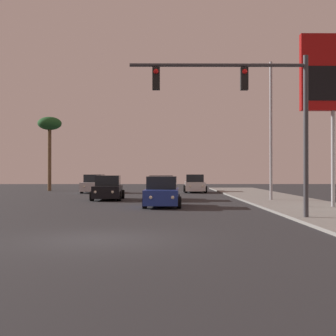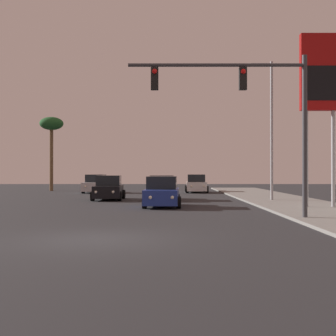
{
  "view_description": "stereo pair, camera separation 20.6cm",
  "coord_description": "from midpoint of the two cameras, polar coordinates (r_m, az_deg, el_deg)",
  "views": [
    {
      "loc": [
        1.88,
        -13.39,
        1.94
      ],
      "look_at": [
        2.06,
        9.57,
        2.12
      ],
      "focal_mm": 50.0,
      "sensor_mm": 36.0,
      "label": 1
    },
    {
      "loc": [
        2.09,
        -13.39,
        1.94
      ],
      "look_at": [
        2.06,
        9.57,
        2.12
      ],
      "focal_mm": 50.0,
      "sensor_mm": 36.0,
      "label": 2
    }
  ],
  "objects": [
    {
      "name": "car_silver",
      "position": [
        43.48,
        -8.62,
        -2.0
      ],
      "size": [
        2.04,
        4.34,
        1.68
      ],
      "rotation": [
        0.0,
        0.0,
        3.11
      ],
      "color": "#B7B7BC",
      "rests_on": "ground"
    },
    {
      "name": "car_blue",
      "position": [
        25.92,
        -0.46,
        -3.06
      ],
      "size": [
        2.04,
        4.34,
        1.68
      ],
      "rotation": [
        0.0,
        0.0,
        3.1
      ],
      "color": "navy",
      "rests_on": "ground"
    },
    {
      "name": "street_lamp",
      "position": [
        31.26,
        12.53,
        5.39
      ],
      "size": [
        1.74,
        0.24,
        9.0
      ],
      "color": "#99999E",
      "rests_on": "sidewalk_right"
    },
    {
      "name": "car_white",
      "position": [
        43.94,
        3.67,
        -1.99
      ],
      "size": [
        2.04,
        4.34,
        1.68
      ],
      "rotation": [
        0.0,
        0.0,
        3.11
      ],
      "color": "silver",
      "rests_on": "ground"
    },
    {
      "name": "traffic_light_mast",
      "position": [
        19.23,
        10.8,
        7.87
      ],
      "size": [
        7.18,
        0.36,
        6.5
      ],
      "color": "#38383D",
      "rests_on": "sidewalk_right"
    },
    {
      "name": "gas_station_sign",
      "position": [
        25.96,
        18.28,
        9.95
      ],
      "size": [
        2.0,
        0.42,
        9.0
      ],
      "color": "#99999E",
      "rests_on": "sidewalk_right"
    },
    {
      "name": "car_black",
      "position": [
        32.55,
        -7.0,
        -2.52
      ],
      "size": [
        2.04,
        4.34,
        1.68
      ],
      "rotation": [
        0.0,
        0.0,
        3.18
      ],
      "color": "black",
      "rests_on": "ground"
    },
    {
      "name": "ground_plane",
      "position": [
        13.67,
        -8.39,
        -8.6
      ],
      "size": [
        120.0,
        120.0,
        0.0
      ],
      "primitive_type": "plane",
      "color": "#28282B"
    },
    {
      "name": "car_grey",
      "position": [
        32.22,
        -0.48,
        -2.55
      ],
      "size": [
        2.04,
        4.33,
        1.68
      ],
      "rotation": [
        0.0,
        0.0,
        3.12
      ],
      "color": "slate",
      "rests_on": "ground"
    },
    {
      "name": "palm_tree_far",
      "position": [
        49.03,
        -13.84,
        4.87
      ],
      "size": [
        2.4,
        2.4,
        7.5
      ],
      "color": "brown",
      "rests_on": "ground"
    },
    {
      "name": "sidewalk_right",
      "position": [
        24.64,
        17.89,
        -4.81
      ],
      "size": [
        5.0,
        60.0,
        0.12
      ],
      "color": "gray",
      "rests_on": "ground"
    }
  ]
}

